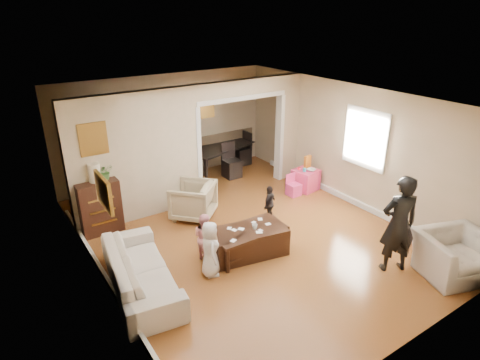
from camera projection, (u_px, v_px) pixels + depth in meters
floor at (246, 233)px, 7.94m from camera, size 7.00×7.00×0.00m
partition_left at (138, 157)px, 8.10m from camera, size 2.75×0.18×2.60m
partition_right at (287, 128)px, 10.08m from camera, size 0.55×0.18×2.60m
partition_header at (241, 88)px, 8.93m from camera, size 2.22×0.18×0.35m
window_pane at (366, 138)px, 8.43m from camera, size 0.03×0.95×1.10m
framed_art_partition at (93, 139)px, 7.39m from camera, size 0.45×0.03×0.55m
framed_art_sofa_wall at (104, 192)px, 5.39m from camera, size 0.03×0.55×0.40m
framed_art_alcove at (205, 106)px, 10.47m from camera, size 0.45×0.03×0.55m
sofa at (141, 270)px, 6.28m from camera, size 1.17×2.30×0.64m
armchair_back at (193, 200)px, 8.41m from camera, size 1.16×1.16×0.76m
armchair_front at (455, 255)px, 6.60m from camera, size 1.35×1.27×0.71m
dresser at (99, 207)px, 7.82m from camera, size 0.77×0.43×1.05m
table_lamp at (94, 173)px, 7.54m from camera, size 0.22×0.22×0.36m
potted_plant at (105, 172)px, 7.66m from camera, size 0.27×0.24×0.30m
coffee_table at (248, 242)px, 7.18m from camera, size 1.42×0.90×0.49m
coffee_cup at (255, 227)px, 7.08m from camera, size 0.11×0.11×0.09m
play_table at (306, 180)px, 9.75m from camera, size 0.60×0.60×0.50m
cereal_box at (307, 162)px, 9.73m from camera, size 0.21×0.10×0.30m
cyan_cup at (305, 170)px, 9.55m from camera, size 0.08×0.08×0.08m
toy_block at (299, 168)px, 9.67m from camera, size 0.10×0.09×0.05m
play_bowl at (311, 170)px, 9.58m from camera, size 0.24×0.24×0.05m
dining_table at (219, 158)px, 10.93m from camera, size 2.08×1.48×0.66m
adult_person at (399, 224)px, 6.54m from camera, size 0.73×0.62×1.69m
child_kneel_a at (210, 249)px, 6.54m from camera, size 0.45×0.54×0.95m
child_kneel_b at (205, 237)px, 6.98m from camera, size 0.39×0.46×0.86m
child_toddler at (270, 204)px, 8.24m from camera, size 0.49×0.39×0.78m
craft_papers at (249, 228)px, 7.11m from camera, size 0.94×0.52×0.00m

